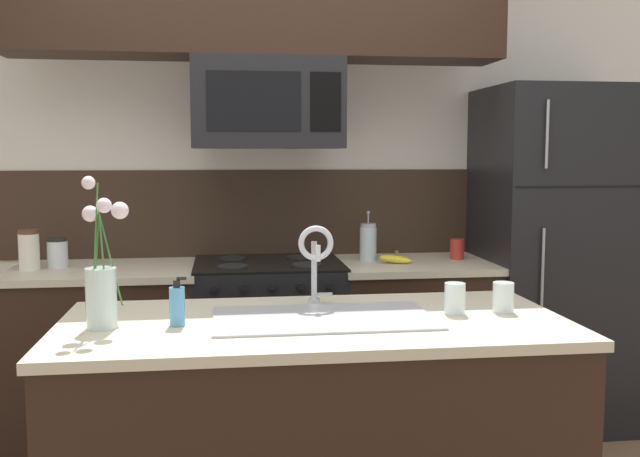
# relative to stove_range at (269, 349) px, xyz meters

# --- Properties ---
(rear_partition) EXTENTS (5.20, 0.10, 2.60)m
(rear_partition) POSITION_rel_stove_range_xyz_m (0.30, 0.38, 0.84)
(rear_partition) COLOR silver
(rear_partition) RESTS_ON ground
(splash_band) EXTENTS (3.34, 0.01, 0.48)m
(splash_band) POSITION_rel_stove_range_xyz_m (-0.00, 0.32, 0.69)
(splash_band) COLOR #332319
(splash_band) RESTS_ON rear_partition
(back_counter_left) EXTENTS (0.92, 0.65, 0.91)m
(back_counter_left) POSITION_rel_stove_range_xyz_m (-0.83, 0.00, -0.01)
(back_counter_left) COLOR black
(back_counter_left) RESTS_ON ground
(back_counter_right) EXTENTS (0.82, 0.65, 0.91)m
(back_counter_right) POSITION_rel_stove_range_xyz_m (0.78, 0.00, -0.01)
(back_counter_right) COLOR black
(back_counter_right) RESTS_ON ground
(stove_range) EXTENTS (0.76, 0.64, 0.93)m
(stove_range) POSITION_rel_stove_range_xyz_m (0.00, 0.00, 0.00)
(stove_range) COLOR black
(stove_range) RESTS_ON ground
(microwave) EXTENTS (0.74, 0.40, 0.44)m
(microwave) POSITION_rel_stove_range_xyz_m (0.00, -0.02, 1.27)
(microwave) COLOR black
(refrigerator) EXTENTS (0.80, 0.74, 1.83)m
(refrigerator) POSITION_rel_stove_range_xyz_m (1.57, 0.02, 0.45)
(refrigerator) COLOR black
(refrigerator) RESTS_ON ground
(storage_jar_tall) EXTENTS (0.10, 0.10, 0.20)m
(storage_jar_tall) POSITION_rel_stove_range_xyz_m (-1.17, -0.02, 0.55)
(storage_jar_tall) COLOR silver
(storage_jar_tall) RESTS_ON back_counter_left
(storage_jar_medium) EXTENTS (0.10, 0.10, 0.15)m
(storage_jar_medium) POSITION_rel_stove_range_xyz_m (-1.06, 0.04, 0.52)
(storage_jar_medium) COLOR silver
(storage_jar_medium) RESTS_ON back_counter_left
(banana_bunch) EXTENTS (0.19, 0.12, 0.08)m
(banana_bunch) POSITION_rel_stove_range_xyz_m (0.67, -0.06, 0.47)
(banana_bunch) COLOR yellow
(banana_bunch) RESTS_ON back_counter_right
(french_press) EXTENTS (0.09, 0.09, 0.27)m
(french_press) POSITION_rel_stove_range_xyz_m (0.54, 0.06, 0.55)
(french_press) COLOR silver
(french_press) RESTS_ON back_counter_right
(coffee_tin) EXTENTS (0.08, 0.08, 0.11)m
(coffee_tin) POSITION_rel_stove_range_xyz_m (1.03, 0.05, 0.50)
(coffee_tin) COLOR #B22D23
(coffee_tin) RESTS_ON back_counter_right
(island_counter) EXTENTS (1.75, 0.82, 0.91)m
(island_counter) POSITION_rel_stove_range_xyz_m (0.08, -1.25, -0.01)
(island_counter) COLOR black
(island_counter) RESTS_ON ground
(kitchen_sink) EXTENTS (0.76, 0.43, 0.16)m
(kitchen_sink) POSITION_rel_stove_range_xyz_m (0.11, -1.25, 0.38)
(kitchen_sink) COLOR #ADAFB5
(kitchen_sink) RESTS_ON island_counter
(sink_faucet) EXTENTS (0.14, 0.14, 0.31)m
(sink_faucet) POSITION_rel_stove_range_xyz_m (0.12, -1.03, 0.65)
(sink_faucet) COLOR #B7BABF
(sink_faucet) RESTS_ON island_counter
(dish_soap_bottle) EXTENTS (0.06, 0.05, 0.16)m
(dish_soap_bottle) POSITION_rel_stove_range_xyz_m (-0.38, -1.28, 0.52)
(dish_soap_bottle) COLOR #4C93C6
(dish_soap_bottle) RESTS_ON island_counter
(drinking_glass) EXTENTS (0.07, 0.07, 0.11)m
(drinking_glass) POSITION_rel_stove_range_xyz_m (0.59, -1.23, 0.50)
(drinking_glass) COLOR silver
(drinking_glass) RESTS_ON island_counter
(spare_glass) EXTENTS (0.08, 0.08, 0.11)m
(spare_glass) POSITION_rel_stove_range_xyz_m (0.77, -1.23, 0.50)
(spare_glass) COLOR silver
(spare_glass) RESTS_ON island_counter
(flower_vase) EXTENTS (0.14, 0.13, 0.50)m
(flower_vase) POSITION_rel_stove_range_xyz_m (-0.62, -1.28, 0.59)
(flower_vase) COLOR silver
(flower_vase) RESTS_ON island_counter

